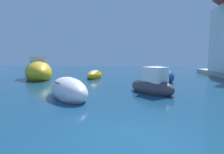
{
  "coord_description": "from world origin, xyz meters",
  "views": [
    {
      "loc": [
        -0.14,
        -4.94,
        2.19
      ],
      "look_at": [
        -1.12,
        11.03,
        0.45
      ],
      "focal_mm": 30.49,
      "sensor_mm": 36.0,
      "label": 1
    }
  ],
  "objects_px": {
    "moored_boat_0": "(152,85)",
    "moored_boat_3": "(38,71)",
    "moored_boat_1": "(95,75)",
    "moored_boat_2": "(157,75)",
    "moored_boat_4": "(68,90)"
  },
  "relations": [
    {
      "from": "moored_boat_0",
      "to": "moored_boat_3",
      "type": "distance_m",
      "value": 12.39
    },
    {
      "from": "moored_boat_1",
      "to": "moored_boat_2",
      "type": "xyz_separation_m",
      "value": [
        6.08,
        -1.17,
        0.19
      ]
    },
    {
      "from": "moored_boat_0",
      "to": "moored_boat_2",
      "type": "bearing_deg",
      "value": -51.76
    },
    {
      "from": "moored_boat_2",
      "to": "moored_boat_0",
      "type": "bearing_deg",
      "value": 152.55
    },
    {
      "from": "moored_boat_4",
      "to": "moored_boat_1",
      "type": "bearing_deg",
      "value": -33.53
    },
    {
      "from": "moored_boat_4",
      "to": "moored_boat_2",
      "type": "bearing_deg",
      "value": -70.9
    },
    {
      "from": "moored_boat_0",
      "to": "moored_boat_1",
      "type": "xyz_separation_m",
      "value": [
        -4.65,
        7.55,
        -0.18
      ]
    },
    {
      "from": "moored_boat_0",
      "to": "moored_boat_3",
      "type": "xyz_separation_m",
      "value": [
        -10.22,
        7.0,
        0.24
      ]
    },
    {
      "from": "moored_boat_0",
      "to": "moored_boat_2",
      "type": "height_order",
      "value": "moored_boat_0"
    },
    {
      "from": "moored_boat_2",
      "to": "moored_boat_4",
      "type": "relative_size",
      "value": 1.33
    },
    {
      "from": "moored_boat_3",
      "to": "moored_boat_1",
      "type": "bearing_deg",
      "value": 68.38
    },
    {
      "from": "moored_boat_3",
      "to": "moored_boat_4",
      "type": "relative_size",
      "value": 1.62
    },
    {
      "from": "moored_boat_1",
      "to": "moored_boat_2",
      "type": "relative_size",
      "value": 0.59
    },
    {
      "from": "moored_boat_0",
      "to": "moored_boat_3",
      "type": "relative_size",
      "value": 0.5
    },
    {
      "from": "moored_boat_2",
      "to": "moored_boat_3",
      "type": "distance_m",
      "value": 11.67
    }
  ]
}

